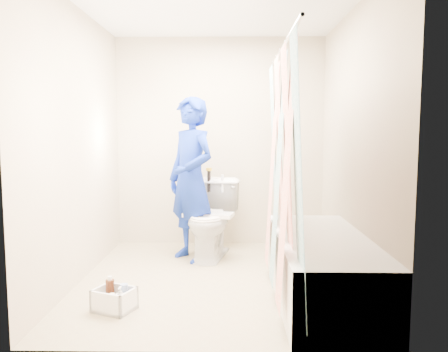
{
  "coord_description": "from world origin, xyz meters",
  "views": [
    {
      "loc": [
        0.14,
        -3.8,
        1.32
      ],
      "look_at": [
        0.06,
        0.45,
        0.89
      ],
      "focal_mm": 35.0,
      "sensor_mm": 36.0,
      "label": 1
    }
  ],
  "objects_px": {
    "bathtub": "(321,265)",
    "cleaning_caddy": "(115,300)",
    "plumber": "(191,179)",
    "toilet": "(212,219)"
  },
  "relations": [
    {
      "from": "plumber",
      "to": "cleaning_caddy",
      "type": "distance_m",
      "value": 1.59
    },
    {
      "from": "plumber",
      "to": "cleaning_caddy",
      "type": "xyz_separation_m",
      "value": [
        -0.44,
        -1.32,
        -0.76
      ]
    },
    {
      "from": "bathtub",
      "to": "toilet",
      "type": "xyz_separation_m",
      "value": [
        -0.92,
        1.14,
        0.14
      ]
    },
    {
      "from": "toilet",
      "to": "plumber",
      "type": "height_order",
      "value": "plumber"
    },
    {
      "from": "toilet",
      "to": "cleaning_caddy",
      "type": "relative_size",
      "value": 2.39
    },
    {
      "from": "bathtub",
      "to": "toilet",
      "type": "bearing_deg",
      "value": 128.87
    },
    {
      "from": "bathtub",
      "to": "cleaning_caddy",
      "type": "bearing_deg",
      "value": -170.09
    },
    {
      "from": "bathtub",
      "to": "toilet",
      "type": "height_order",
      "value": "toilet"
    },
    {
      "from": "toilet",
      "to": "cleaning_caddy",
      "type": "xyz_separation_m",
      "value": [
        -0.65,
        -1.42,
        -0.33
      ]
    },
    {
      "from": "bathtub",
      "to": "plumber",
      "type": "distance_m",
      "value": 1.64
    }
  ]
}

